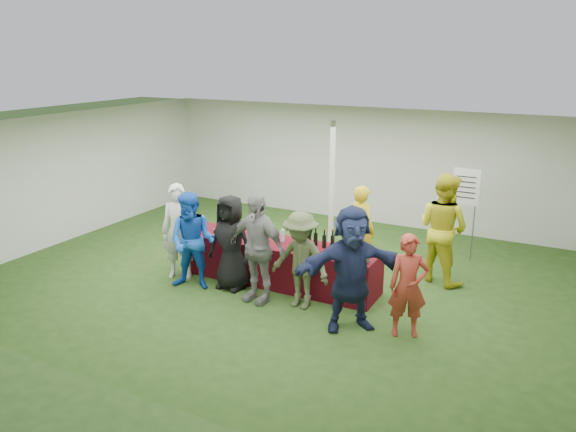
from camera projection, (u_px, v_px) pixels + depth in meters
The scene contains 18 objects.
ground at pixel (278, 276), 10.18m from camera, with size 60.00×60.00×0.00m, color #284719.
tent at pixel (332, 193), 10.59m from camera, with size 10.00×10.00×10.00m.
serving_table at pixel (278, 262), 9.81m from camera, with size 3.60×0.80×0.75m, color #560A0E.
wine_bottles at pixel (313, 238), 9.51m from camera, with size 0.74×0.13×0.32m.
wine_glasses at pixel (242, 235), 9.71m from camera, with size 2.73×0.15×0.16m.
water_bottle at pixel (282, 236), 9.72m from camera, with size 0.07×0.07×0.23m.
bar_towel at pixel (360, 254), 9.08m from camera, with size 0.25×0.18×0.03m, color white.
dump_bucket at pixel (362, 257), 8.76m from camera, with size 0.23×0.23×0.18m, color slate.
wine_list_sign at pixel (465, 194), 10.65m from camera, with size 0.50×0.03×1.80m.
staff_pourer at pixel (361, 229), 10.18m from camera, with size 0.60×0.39×1.63m, color gold.
staff_back at pixel (443, 228), 9.72m from camera, with size 0.95×0.74×1.95m, color gold.
customer_0 at pixel (179, 232), 9.92m from camera, with size 0.63×0.41×1.72m, color silver.
customer_1 at pixel (193, 241), 9.46m from camera, with size 0.82×0.64×1.68m, color blue.
customer_2 at pixel (231, 242), 9.47m from camera, with size 0.80×0.52×1.65m, color black.
customer_3 at pixel (257, 248), 8.96m from camera, with size 1.06×0.44×1.81m, color gray.
customer_4 at pixel (300, 260), 8.76m from camera, with size 1.01×0.58×1.57m, color #444F2C.
customer_5 at pixel (351, 269), 8.05m from camera, with size 1.72×0.55×1.86m, color #1B2347.
customer_6 at pixel (408, 286), 7.88m from camera, with size 0.55×0.36×1.51m, color #9E3123.
Camera 1 is at (4.54, -8.28, 3.95)m, focal length 35.00 mm.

